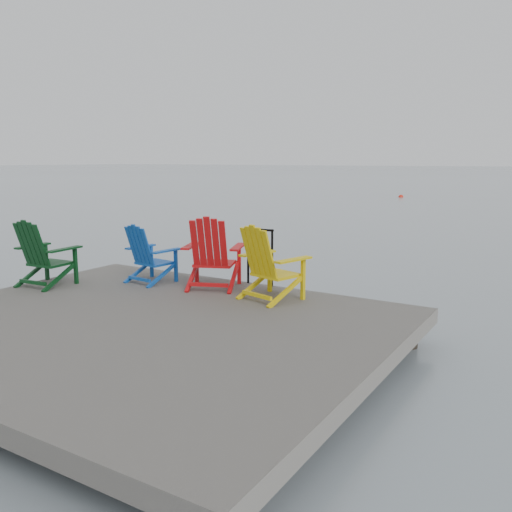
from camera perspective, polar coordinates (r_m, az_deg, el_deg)
The scene contains 8 objects.
ground at distance 7.02m, azimuth -11.96°, elevation -10.61°, with size 400.00×400.00×0.00m, color slate.
dock at distance 6.90m, azimuth -12.07°, elevation -7.91°, with size 6.00×5.00×1.40m.
handrail at distance 8.49m, azimuth 0.42°, elevation 0.53°, with size 0.48×0.04×0.90m.
chair_green at distance 9.05m, azimuth -21.51°, elevation 0.28°, with size 0.87×0.81×1.03m.
chair_blue at distance 8.83m, azimuth -11.23°, elevation 0.25°, with size 0.81×0.75×0.94m.
chair_red at distance 8.29m, azimuth -4.62°, elevation 0.36°, with size 1.07×1.02×1.10m.
chair_yellow at distance 7.59m, azimuth 1.38°, elevation -0.70°, with size 0.98×0.93×1.06m.
buoy_b at distance 37.10m, azimuth 15.00°, elevation 6.01°, with size 0.32×0.32×0.32m, color red.
Camera 1 is at (4.57, -4.73, 2.46)m, focal length 38.00 mm.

